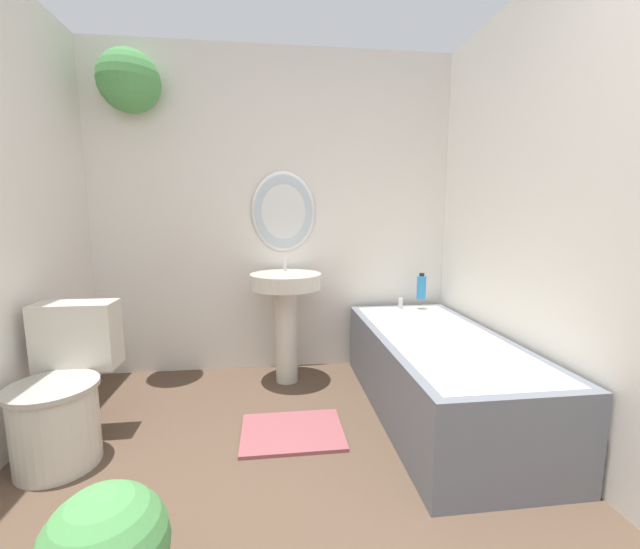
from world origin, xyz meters
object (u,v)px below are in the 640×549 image
pedestal_sink (286,303)px  toilet (63,394)px  bathtub (438,372)px  shampoo_bottle (421,287)px

pedestal_sink → toilet: bearing=-146.2°
toilet → pedestal_sink: 1.38m
pedestal_sink → bathtub: (0.89, -0.58, -0.32)m
pedestal_sink → bathtub: pedestal_sink is taller
bathtub → shampoo_bottle: size_ratio=8.17×
pedestal_sink → bathtub: 1.11m
pedestal_sink → shampoo_bottle: pedestal_sink is taller
pedestal_sink → shampoo_bottle: bearing=5.6°
toilet → bathtub: bearing=5.1°
toilet → shampoo_bottle: 2.35m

